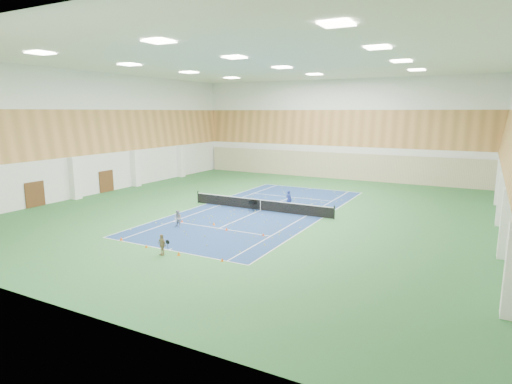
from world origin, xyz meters
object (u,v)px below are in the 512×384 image
at_px(child_court, 178,219).
at_px(child_apron, 162,245).
at_px(tennis_net, 260,204).
at_px(ball_cart, 253,206).
at_px(coach, 289,200).

xyz_separation_m(child_court, child_apron, (3.05, -5.33, 0.01)).
bearing_deg(child_court, tennis_net, 67.83).
bearing_deg(child_court, child_apron, -61.56).
height_order(child_apron, ball_cart, child_apron).
bearing_deg(child_court, ball_cart, 69.05).
height_order(tennis_net, coach, coach).
relative_size(child_court, ball_cart, 1.30).
xyz_separation_m(coach, child_court, (-4.61, -9.16, -0.17)).
xyz_separation_m(tennis_net, child_court, (-2.82, -7.39, 0.06)).
height_order(coach, child_court, coach).
bearing_deg(coach, child_apron, 92.31).
relative_size(tennis_net, ball_cart, 13.60).
height_order(coach, ball_cart, coach).
distance_m(tennis_net, child_apron, 12.73).
height_order(coach, child_apron, coach).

